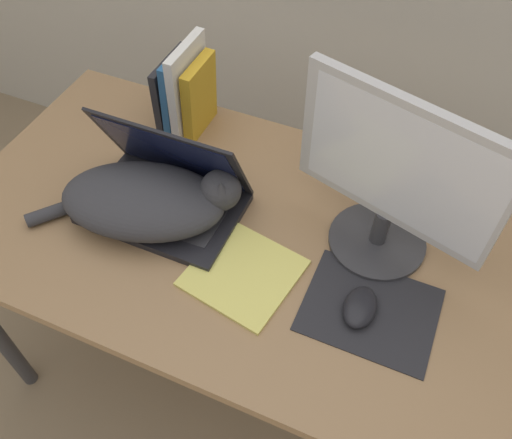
% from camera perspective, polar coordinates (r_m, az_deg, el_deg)
% --- Properties ---
extents(desk, '(1.32, 0.75, 0.74)m').
position_cam_1_polar(desk, '(1.31, -2.28, -2.72)').
color(desk, '#93704C').
rests_on(desk, ground_plane).
extents(laptop, '(0.35, 0.24, 0.23)m').
position_cam_1_polar(laptop, '(1.27, -9.43, 2.92)').
color(laptop, black).
rests_on(laptop, desk).
extents(cat, '(0.46, 0.31, 0.14)m').
position_cam_1_polar(cat, '(1.24, -11.24, 2.04)').
color(cat, '#333338').
rests_on(cat, desk).
extents(external_monitor, '(0.42, 0.22, 0.39)m').
position_cam_1_polar(external_monitor, '(1.10, 14.36, 4.10)').
color(external_monitor, '#333338').
rests_on(external_monitor, desk).
extents(mousepad, '(0.27, 0.21, 0.00)m').
position_cam_1_polar(mousepad, '(1.14, 11.90, -9.27)').
color(mousepad, '#232328').
rests_on(mousepad, desk).
extents(computer_mouse, '(0.07, 0.10, 0.03)m').
position_cam_1_polar(computer_mouse, '(1.12, 10.90, -9.03)').
color(computer_mouse, black).
rests_on(computer_mouse, mousepad).
extents(book_row, '(0.11, 0.17, 0.25)m').
position_cam_1_polar(book_row, '(1.44, -7.39, 13.24)').
color(book_row, '#232328').
rests_on(book_row, desk).
extents(notepad, '(0.25, 0.24, 0.01)m').
position_cam_1_polar(notepad, '(1.17, -1.34, -5.63)').
color(notepad, '#E5DB6B').
rests_on(notepad, desk).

